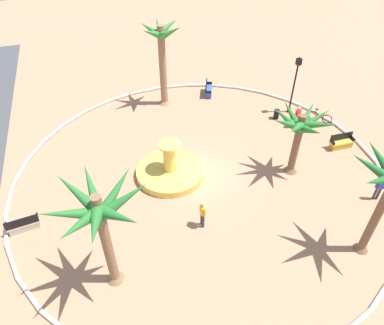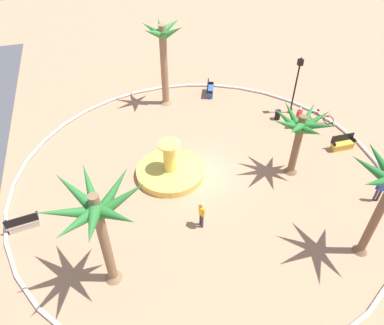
% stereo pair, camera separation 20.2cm
% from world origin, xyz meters
% --- Properties ---
extents(ground_plane, '(80.00, 80.00, 0.00)m').
position_xyz_m(ground_plane, '(0.00, 0.00, 0.00)').
color(ground_plane, tan).
extents(plaza_curb, '(22.27, 22.27, 0.20)m').
position_xyz_m(plaza_curb, '(0.00, 0.00, 0.10)').
color(plaza_curb, silver).
rests_on(plaza_curb, ground).
extents(fountain, '(4.06, 4.06, 2.36)m').
position_xyz_m(fountain, '(0.60, 1.78, 0.33)').
color(fountain, gold).
rests_on(fountain, ground).
extents(palm_tree_near_fountain, '(4.33, 4.26, 5.66)m').
position_xyz_m(palm_tree_near_fountain, '(-5.53, 5.95, 4.41)').
color(palm_tree_near_fountain, brown).
rests_on(palm_tree_near_fountain, ground).
extents(palm_tree_mid_plaza, '(3.19, 3.14, 6.31)m').
position_xyz_m(palm_tree_mid_plaza, '(8.73, 0.14, 4.33)').
color(palm_tree_mid_plaza, '#8E6B4C').
rests_on(palm_tree_mid_plaza, ground).
extents(palm_tree_far_side, '(3.69, 3.72, 4.28)m').
position_xyz_m(palm_tree_far_side, '(-1.21, -5.32, 3.21)').
color(palm_tree_far_side, brown).
rests_on(palm_tree_far_side, ground).
extents(bench_east, '(0.52, 1.61, 1.00)m').
position_xyz_m(bench_east, '(-0.10, -9.63, 0.35)').
color(bench_east, gold).
rests_on(bench_east, ground).
extents(bench_west, '(0.69, 1.65, 1.00)m').
position_xyz_m(bench_west, '(-1.27, 9.99, 0.35)').
color(bench_west, beige).
rests_on(bench_west, ground).
extents(bench_north, '(1.67, 1.05, 1.00)m').
position_xyz_m(bench_north, '(9.02, -3.54, 0.35)').
color(bench_north, '#335BA8').
rests_on(bench_north, ground).
extents(lamppost, '(0.32, 0.32, 4.38)m').
position_xyz_m(lamppost, '(4.79, -8.49, 2.56)').
color(lamppost, black).
rests_on(lamppost, ground).
extents(trash_bin, '(0.46, 0.46, 0.73)m').
position_xyz_m(trash_bin, '(4.25, -7.14, 0.39)').
color(trash_bin, black).
rests_on(trash_bin, ground).
extents(bicycle_red_frame, '(1.31, 1.21, 0.94)m').
position_xyz_m(bicycle_red_frame, '(3.00, -9.98, 0.38)').
color(bicycle_red_frame, black).
rests_on(bicycle_red_frame, ground).
extents(person_cyclist_helmet, '(0.27, 0.52, 1.67)m').
position_xyz_m(person_cyclist_helmet, '(2.86, -7.95, 0.94)').
color(person_cyclist_helmet, '#33333D').
rests_on(person_cyclist_helmet, ground).
extents(person_cyclist_photo, '(0.53, 0.25, 1.70)m').
position_xyz_m(person_cyclist_photo, '(-3.69, 1.16, 0.96)').
color(person_cyclist_photo, '#33333D').
rests_on(person_cyclist_photo, ground).
extents(person_pedestrian_stroll, '(0.33, 0.48, 1.63)m').
position_xyz_m(person_pedestrian_stroll, '(-4.70, -8.73, 0.91)').
color(person_pedestrian_stroll, '#33333D').
rests_on(person_pedestrian_stroll, ground).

